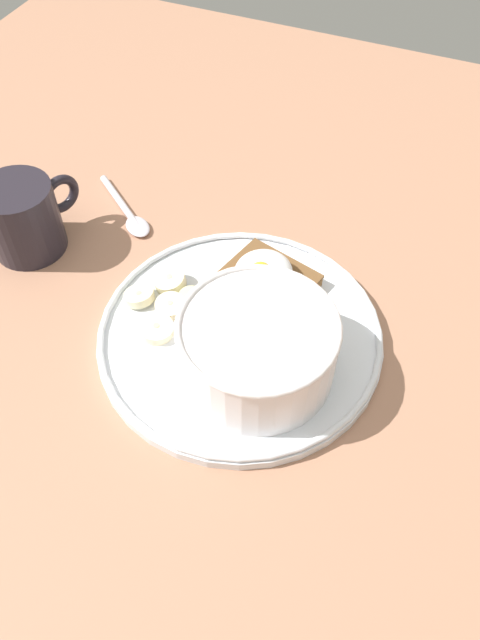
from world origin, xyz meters
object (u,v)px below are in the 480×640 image
Objects in this scene: toast_slice at (265,286)px; banana_slice_left at (139,296)px; coffee_mug at (24,217)px; poached_egg at (265,273)px; banana_slice_front at (169,309)px; banana_slice_inner at (192,299)px; spoon at (129,214)px; oatmeal_bowl at (257,347)px; banana_slice_right at (157,329)px; banana_slice_back at (170,281)px.

banana_slice_left is at bearing 118.14° from toast_slice.
coffee_mug is at bearing 95.89° from toast_slice.
poached_egg is 9.81cm from banana_slice_front.
coffee_mug is at bearing 85.64° from banana_slice_inner.
banana_slice_inner is at bearing -127.29° from spoon.
coffee_mug is (-2.54, 25.74, 0.29)cm from poached_egg.
banana_slice_front reaches higher than spoon.
oatmeal_bowl is 1.36× the size of spoon.
poached_egg reaches higher than toast_slice.
spoon is (11.52, 11.05, -1.20)cm from banana_slice_front.
banana_slice_left is at bearing 77.01° from oatmeal_bowl.
spoon is (11.22, 7.66, -1.19)cm from banana_slice_left.
banana_slice_left is at bearing 108.58° from banana_slice_inner.
poached_egg reaches higher than banana_slice_right.
banana_slice_front is at bearing -94.94° from banana_slice_left.
coffee_mug is at bearing 138.15° from spoon.
banana_slice_front is at bearing 129.19° from toast_slice.
banana_slice_right is (-8.66, 7.37, -2.13)cm from poached_egg.
banana_slice_left is 1.11× the size of banana_slice_inner.
banana_slice_front is 3.50cm from banana_slice_back.
poached_egg is 2.16× the size of banana_slice_inner.
toast_slice is at bearing -84.11° from coffee_mug.
banana_slice_back is 0.43× the size of coffee_mug.
banana_slice_right is (-5.82, -1.60, -0.14)cm from banana_slice_back.
banana_slice_back reaches higher than banana_slice_front.
oatmeal_bowl is 10.29cm from banana_slice_inner.
banana_slice_back is 16.93cm from coffee_mug.
coffee_mug is (6.12, 18.37, 2.42)cm from banana_slice_right.
oatmeal_bowl is 3.96× the size of banana_slice_front.
poached_egg is (-0.12, 0.03, 1.93)cm from toast_slice.
oatmeal_bowl is at bearing -117.14° from banana_slice_back.
toast_slice is 1.34× the size of poached_egg.
banana_slice_right is at bearing -177.78° from banana_slice_front.
coffee_mug is (3.45, 18.27, 2.42)cm from banana_slice_front.
oatmeal_bowl is 10.47cm from banana_slice_right.
banana_slice_right and banana_slice_inner have the same top height.
spoon is (5.40, 18.55, -1.41)cm from toast_slice.
oatmeal_bowl is at bearing -163.13° from toast_slice.
oatmeal_bowl is 3.79× the size of banana_slice_inner.
banana_slice_inner is at bearing 124.91° from toast_slice.
banana_slice_right is at bearing -164.66° from banana_slice_back.
coffee_mug is at bearing 79.29° from banana_slice_front.
spoon is at bearing 73.76° from toast_slice.
poached_egg is 0.78× the size of spoon.
banana_slice_back is (2.87, -1.89, 0.15)cm from banana_slice_left.
oatmeal_bowl reaches higher than spoon.
coffee_mug reaches higher than spoon.
banana_slice_inner is (1.94, -1.52, -0.02)cm from banana_slice_front.
banana_slice_back is 12.76cm from spoon.
toast_slice is 1.01× the size of coffee_mug.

